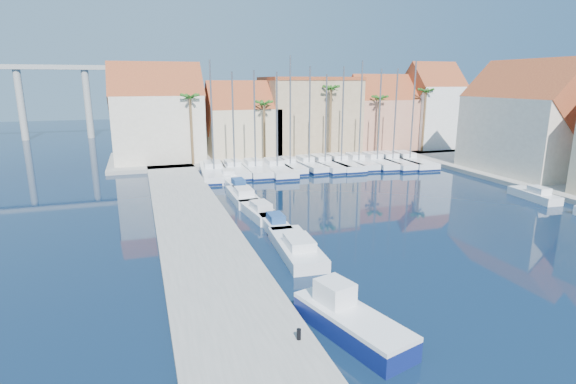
# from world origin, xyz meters

# --- Properties ---
(ground) EXTENTS (260.00, 260.00, 0.00)m
(ground) POSITION_xyz_m (0.00, 0.00, 0.00)
(ground) COLOR black
(ground) RESTS_ON ground
(quay_west) EXTENTS (6.00, 77.00, 0.50)m
(quay_west) POSITION_xyz_m (-9.00, 13.50, 0.25)
(quay_west) COLOR gray
(quay_west) RESTS_ON ground
(shore_north) EXTENTS (54.00, 16.00, 0.50)m
(shore_north) POSITION_xyz_m (10.00, 48.00, 0.25)
(shore_north) COLOR gray
(shore_north) RESTS_ON ground
(bollard) EXTENTS (0.20, 0.20, 0.50)m
(bollard) POSITION_xyz_m (-6.76, -2.31, 0.75)
(bollard) COLOR black
(bollard) RESTS_ON quay_west
(fishing_boat) EXTENTS (3.74, 6.66, 2.21)m
(fishing_boat) POSITION_xyz_m (-4.12, -1.86, 0.74)
(fishing_boat) COLOR navy
(fishing_boat) RESTS_ON ground
(motorboat_west_0) EXTENTS (2.86, 7.50, 1.40)m
(motorboat_west_0) POSITION_xyz_m (-3.13, 8.21, 0.51)
(motorboat_west_0) COLOR white
(motorboat_west_0) RESTS_ON ground
(motorboat_west_1) EXTENTS (1.74, 5.08, 1.40)m
(motorboat_west_1) POSITION_xyz_m (-3.06, 13.68, 0.51)
(motorboat_west_1) COLOR white
(motorboat_west_1) RESTS_ON ground
(motorboat_west_2) EXTENTS (2.49, 6.21, 1.40)m
(motorboat_west_2) POSITION_xyz_m (-3.30, 17.52, 0.51)
(motorboat_west_2) COLOR white
(motorboat_west_2) RESTS_ON ground
(motorboat_west_3) EXTENTS (2.25, 6.79, 1.40)m
(motorboat_west_3) POSITION_xyz_m (-3.48, 23.03, 0.51)
(motorboat_west_3) COLOR white
(motorboat_west_3) RESTS_ON ground
(motorboat_west_4) EXTENTS (1.85, 5.29, 1.40)m
(motorboat_west_4) POSITION_xyz_m (-3.10, 27.27, 0.51)
(motorboat_west_4) COLOR white
(motorboat_west_4) RESTS_ON ground
(motorboat_west_5) EXTENTS (2.21, 5.78, 1.40)m
(motorboat_west_5) POSITION_xyz_m (-3.15, 32.59, 0.51)
(motorboat_west_5) COLOR white
(motorboat_west_5) RESTS_ON ground
(motorboat_east_1) EXTENTS (2.22, 5.62, 1.40)m
(motorboat_east_1) POSITION_xyz_m (23.99, 14.35, 0.51)
(motorboat_east_1) COLOR white
(motorboat_east_1) RESTS_ON ground
(sailboat_0) EXTENTS (3.93, 11.76, 13.81)m
(sailboat_0) POSITION_xyz_m (-4.25, 35.81, 0.58)
(sailboat_0) COLOR white
(sailboat_0) RESTS_ON ground
(sailboat_1) EXTENTS (2.71, 9.65, 12.52)m
(sailboat_1) POSITION_xyz_m (-1.66, 36.12, 0.59)
(sailboat_1) COLOR white
(sailboat_1) RESTS_ON ground
(sailboat_2) EXTENTS (2.87, 10.04, 12.69)m
(sailboat_2) POSITION_xyz_m (0.97, 35.89, 0.59)
(sailboat_2) COLOR white
(sailboat_2) RESTS_ON ground
(sailboat_3) EXTENTS (3.34, 11.08, 12.49)m
(sailboat_3) POSITION_xyz_m (3.65, 35.32, 0.57)
(sailboat_3) COLOR white
(sailboat_3) RESTS_ON ground
(sailboat_4) EXTENTS (2.37, 8.60, 14.46)m
(sailboat_4) POSITION_xyz_m (5.69, 36.21, 0.65)
(sailboat_4) COLOR white
(sailboat_4) RESTS_ON ground
(sailboat_5) EXTENTS (2.90, 9.19, 13.24)m
(sailboat_5) POSITION_xyz_m (8.36, 36.40, 0.61)
(sailboat_5) COLOR white
(sailboat_5) RESTS_ON ground
(sailboat_6) EXTENTS (3.62, 10.82, 12.26)m
(sailboat_6) POSITION_xyz_m (10.59, 36.38, 0.57)
(sailboat_6) COLOR white
(sailboat_6) RESTS_ON ground
(sailboat_7) EXTENTS (2.96, 10.91, 13.24)m
(sailboat_7) POSITION_xyz_m (12.96, 36.29, 0.58)
(sailboat_7) COLOR white
(sailboat_7) RESTS_ON ground
(sailboat_8) EXTENTS (3.38, 9.96, 14.00)m
(sailboat_8) POSITION_xyz_m (15.60, 36.17, 0.61)
(sailboat_8) COLOR white
(sailboat_8) RESTS_ON ground
(sailboat_9) EXTENTS (3.40, 10.67, 12.98)m
(sailboat_9) POSITION_xyz_m (18.24, 35.89, 0.58)
(sailboat_9) COLOR white
(sailboat_9) RESTS_ON ground
(sailboat_10) EXTENTS (3.14, 11.47, 13.00)m
(sailboat_10) POSITION_xyz_m (20.40, 35.54, 0.57)
(sailboat_10) COLOR white
(sailboat_10) RESTS_ON ground
(sailboat_11) EXTENTS (3.86, 11.88, 13.97)m
(sailboat_11) POSITION_xyz_m (22.92, 35.17, 0.58)
(sailboat_11) COLOR white
(sailboat_11) RESTS_ON ground
(building_0) EXTENTS (12.30, 9.00, 13.50)m
(building_0) POSITION_xyz_m (-10.00, 47.00, 6.52)
(building_0) COLOR beige
(building_0) RESTS_ON shore_north
(building_1) EXTENTS (10.30, 8.00, 11.00)m
(building_1) POSITION_xyz_m (2.00, 47.00, 5.30)
(building_1) COLOR beige
(building_1) RESTS_ON shore_north
(building_2) EXTENTS (14.20, 10.20, 11.50)m
(building_2) POSITION_xyz_m (13.00, 48.00, 6.26)
(building_2) COLOR tan
(building_2) RESTS_ON shore_north
(building_3) EXTENTS (10.30, 8.00, 12.00)m
(building_3) POSITION_xyz_m (25.00, 47.00, 5.86)
(building_3) COLOR tan
(building_3) RESTS_ON shore_north
(building_4) EXTENTS (8.30, 8.00, 14.00)m
(building_4) POSITION_xyz_m (34.00, 46.00, 6.97)
(building_4) COLOR silver
(building_4) RESTS_ON shore_north
(building_6) EXTENTS (9.00, 14.30, 13.50)m
(building_6) POSITION_xyz_m (32.00, 24.00, 6.52)
(building_6) COLOR beige
(building_6) RESTS_ON shore_east
(palm_0) EXTENTS (2.60, 2.60, 10.15)m
(palm_0) POSITION_xyz_m (-6.00, 42.00, 9.08)
(palm_0) COLOR brown
(palm_0) RESTS_ON shore_north
(palm_1) EXTENTS (2.60, 2.60, 9.15)m
(palm_1) POSITION_xyz_m (4.00, 42.00, 8.14)
(palm_1) COLOR brown
(palm_1) RESTS_ON shore_north
(palm_2) EXTENTS (2.60, 2.60, 11.15)m
(palm_2) POSITION_xyz_m (14.00, 42.00, 10.02)
(palm_2) COLOR brown
(palm_2) RESTS_ON shore_north
(palm_3) EXTENTS (2.60, 2.60, 9.65)m
(palm_3) POSITION_xyz_m (22.00, 42.00, 8.61)
(palm_3) COLOR brown
(palm_3) RESTS_ON shore_north
(palm_4) EXTENTS (2.60, 2.60, 10.65)m
(palm_4) POSITION_xyz_m (30.00, 42.00, 9.55)
(palm_4) COLOR brown
(palm_4) RESTS_ON shore_north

